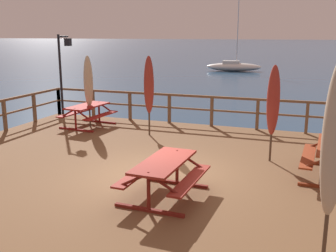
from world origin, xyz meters
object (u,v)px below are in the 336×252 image
Objects in this scene: picnic_table_mid_left at (335,154)px; sailboat_distant at (233,66)px; patio_umbrella_short_front at (149,85)px; patio_umbrella_short_back at (88,82)px; lamp_post_hooked at (63,64)px; patio_umbrella_tall_mid_left at (334,141)px; picnic_table_front_right at (164,171)px; picnic_table_back_left at (88,111)px; patio_umbrella_tall_front at (273,101)px.

sailboat_distant reaches higher than picnic_table_mid_left.
sailboat_distant is at bearing 104.35° from picnic_table_mid_left.
sailboat_distant reaches higher than patio_umbrella_short_front.
patio_umbrella_short_back is 0.78× the size of lamp_post_hooked.
lamp_post_hooked is (-9.24, 7.54, 0.24)m from patio_umbrella_tall_mid_left.
picnic_table_mid_left is 0.71× the size of patio_umbrella_tall_mid_left.
patio_umbrella_short_back reaches higher than picnic_table_mid_left.
patio_umbrella_tall_mid_left is at bearing -50.17° from patio_umbrella_short_front.
lamp_post_hooked is (-9.53, 3.50, 1.55)m from picnic_table_mid_left.
picnic_table_front_right is 0.65× the size of patio_umbrella_tall_mid_left.
picnic_table_back_left is 32.03m from sailboat_distant.
patio_umbrella_tall_front reaches higher than picnic_table_mid_left.
picnic_table_back_left is at bearing -30.83° from lamp_post_hooked.
patio_umbrella_short_back is 0.32× the size of sailboat_distant.
picnic_table_front_right is 0.76× the size of patio_umbrella_tall_front.
patio_umbrella_tall_front is 34.72m from sailboat_distant.
patio_umbrella_tall_mid_left is 0.38× the size of sailboat_distant.
picnic_table_front_right is at bearing -119.60° from patio_umbrella_tall_front.
patio_umbrella_tall_mid_left is (-0.29, -4.04, 1.31)m from picnic_table_mid_left.
picnic_table_mid_left is (3.26, 2.39, 0.00)m from picnic_table_front_right.
picnic_table_front_right is at bearing -81.40° from sailboat_distant.
picnic_table_back_left is 6.88m from picnic_table_front_right.
patio_umbrella_tall_mid_left reaches higher than picnic_table_back_left.
picnic_table_mid_left is at bearing 36.24° from picnic_table_front_right.
patio_umbrella_short_front is at bearing -9.42° from picnic_table_back_left.
patio_umbrella_tall_mid_left is 11.93m from lamp_post_hooked.
picnic_table_front_right is at bearing -46.91° from patio_umbrella_short_back.
picnic_table_mid_left is 5.97m from patio_umbrella_short_front.
lamp_post_hooked reaches higher than picnic_table_mid_left.
picnic_table_back_left is 8.41m from picnic_table_mid_left.
patio_umbrella_short_back is at bearing 138.99° from patio_umbrella_tall_mid_left.
picnic_table_mid_left is at bearing -18.21° from patio_umbrella_short_back.
picnic_table_back_left is at bearing 164.02° from patio_umbrella_tall_front.
picnic_table_front_right is 3.72m from patio_umbrella_tall_front.
patio_umbrella_short_front is at bearing 115.86° from picnic_table_front_right.
lamp_post_hooked reaches higher than picnic_table_front_right.
picnic_table_back_left is 0.64× the size of patio_umbrella_tall_mid_left.
patio_umbrella_short_front reaches higher than picnic_table_mid_left.
patio_umbrella_tall_mid_left is at bearing -77.50° from sailboat_distant.
picnic_table_front_right is at bearing -43.19° from lamp_post_hooked.
picnic_table_mid_left is at bearing -21.64° from patio_umbrella_short_front.
picnic_table_back_left is 6.85m from patio_umbrella_tall_front.
picnic_table_back_left is at bearing 170.58° from patio_umbrella_short_front.
patio_umbrella_tall_front is 0.85× the size of patio_umbrella_tall_mid_left.
picnic_table_back_left is at bearing -88.48° from sailboat_distant.
picnic_table_mid_left is (8.00, -2.59, 0.01)m from picnic_table_back_left.
patio_umbrella_short_front is at bearing -10.11° from patio_umbrella_short_back.
lamp_post_hooked is 0.41× the size of sailboat_distant.
picnic_table_back_left is 0.24× the size of sailboat_distant.
picnic_table_back_left is at bearing 162.07° from picnic_table_mid_left.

